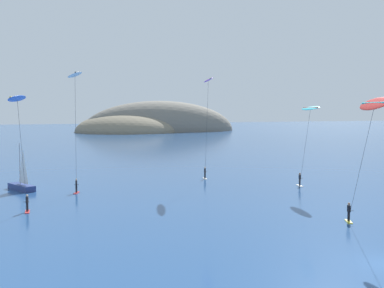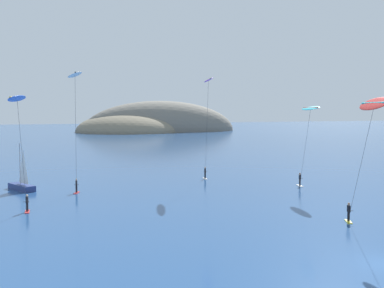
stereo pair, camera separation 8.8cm
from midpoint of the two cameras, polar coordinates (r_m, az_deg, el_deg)
name	(u,v)px [view 1 (the left image)]	position (r m, az deg, el deg)	size (l,w,h in m)	color
headland_island	(148,132)	(210.07, -5.21, 1.48)	(70.85, 43.49, 26.75)	slate
sailboat_near	(20,185)	(62.50, -19.71, -4.55)	(3.34, 5.79, 5.70)	navy
kitesurfer_red	(372,114)	(39.92, 20.53, 3.37)	(2.97, 7.34, 10.85)	yellow
kitesurfer_white	(75,82)	(54.39, -13.74, 7.12)	(2.17, 7.25, 13.91)	red
kitesurfer_blue	(18,110)	(45.52, -19.95, 3.85)	(2.25, 6.21, 11.13)	red
kitesurfer_cyan	(310,115)	(59.61, 13.72, 3.39)	(2.53, 6.64, 10.27)	silver
kitesurfer_purple	(208,89)	(63.57, 1.87, 6.52)	(2.79, 7.60, 13.96)	silver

